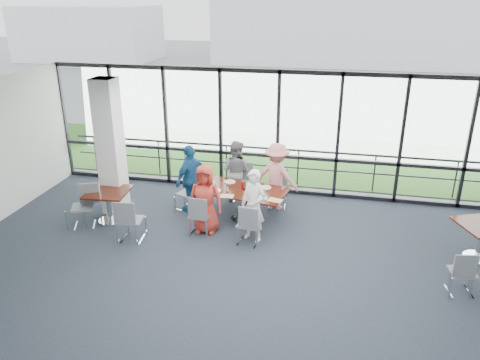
% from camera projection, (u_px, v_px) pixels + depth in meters
% --- Properties ---
extents(floor, '(12.00, 10.00, 0.02)m').
position_uv_depth(floor, '(234.00, 306.00, 7.92)').
color(floor, '#1F2432').
rests_on(floor, ground).
extents(ceiling, '(12.00, 10.00, 0.04)m').
position_uv_depth(ceiling, '(232.00, 121.00, 6.72)').
color(ceiling, white).
rests_on(ceiling, ground).
extents(curtain_wall_back, '(12.00, 0.10, 3.20)m').
position_uv_depth(curtain_wall_back, '(278.00, 134.00, 11.85)').
color(curtain_wall_back, white).
rests_on(curtain_wall_back, ground).
extents(structural_column, '(0.50, 0.50, 3.20)m').
position_uv_depth(structural_column, '(111.00, 148.00, 10.75)').
color(structural_column, white).
rests_on(structural_column, ground).
extents(apron, '(80.00, 70.00, 0.02)m').
position_uv_depth(apron, '(296.00, 139.00, 16.98)').
color(apron, gray).
rests_on(apron, ground).
extents(grass_strip, '(80.00, 5.00, 0.01)m').
position_uv_depth(grass_strip, '(289.00, 156.00, 15.16)').
color(grass_strip, '#36621F').
rests_on(grass_strip, ground).
extents(hangar_main, '(24.00, 10.00, 6.00)m').
position_uv_depth(hangar_main, '(382.00, 20.00, 35.00)').
color(hangar_main, white).
rests_on(hangar_main, ground).
extents(hangar_aux, '(10.00, 6.00, 4.00)m').
position_uv_depth(hangar_aux, '(89.00, 33.00, 36.13)').
color(hangar_aux, white).
rests_on(hangar_aux, ground).
extents(guard_rail, '(12.00, 0.06, 0.06)m').
position_uv_depth(guard_rail, '(280.00, 166.00, 12.80)').
color(guard_rail, '#2D2D33').
rests_on(guard_rail, ground).
extents(main_table, '(2.12, 1.43, 0.75)m').
position_uv_depth(main_table, '(243.00, 194.00, 10.70)').
color(main_table, '#37180B').
rests_on(main_table, ground).
extents(side_table_left, '(0.98, 0.98, 0.75)m').
position_uv_depth(side_table_left, '(108.00, 196.00, 10.60)').
color(side_table_left, '#37180B').
rests_on(side_table_left, ground).
extents(diner_near_left, '(0.76, 0.50, 1.55)m').
position_uv_depth(diner_near_left, '(205.00, 199.00, 10.10)').
color(diner_near_left, red).
rests_on(diner_near_left, ground).
extents(diner_near_right, '(0.69, 0.60, 1.58)m').
position_uv_depth(diner_near_right, '(254.00, 206.00, 9.75)').
color(diner_near_right, white).
rests_on(diner_near_right, ground).
extents(diner_far_left, '(0.87, 0.67, 1.58)m').
position_uv_depth(diner_far_left, '(236.00, 171.00, 11.63)').
color(diner_far_left, gray).
rests_on(diner_far_left, ground).
extents(diner_far_right, '(1.17, 0.78, 1.65)m').
position_uv_depth(diner_far_right, '(276.00, 177.00, 11.20)').
color(diner_far_right, pink).
rests_on(diner_far_right, ground).
extents(diner_end, '(0.88, 1.10, 1.65)m').
position_uv_depth(diner_end, '(191.00, 179.00, 11.07)').
color(diner_end, '#195189').
rests_on(diner_end, ground).
extents(chair_main_nl, '(0.45, 0.45, 0.89)m').
position_uv_depth(chair_main_nl, '(200.00, 215.00, 10.12)').
color(chair_main_nl, slate).
rests_on(chair_main_nl, ground).
extents(chair_main_nr, '(0.49, 0.49, 0.89)m').
position_uv_depth(chair_main_nr, '(249.00, 224.00, 9.71)').
color(chair_main_nr, slate).
rests_on(chair_main_nr, ground).
extents(chair_main_fl, '(0.48, 0.48, 0.92)m').
position_uv_depth(chair_main_fl, '(243.00, 183.00, 11.77)').
color(chair_main_fl, slate).
rests_on(chair_main_fl, ground).
extents(chair_main_fr, '(0.45, 0.45, 0.91)m').
position_uv_depth(chair_main_fr, '(277.00, 189.00, 11.41)').
color(chair_main_fr, slate).
rests_on(chair_main_fr, ground).
extents(chair_main_end, '(0.53, 0.53, 0.84)m').
position_uv_depth(chair_main_end, '(187.00, 193.00, 11.27)').
color(chair_main_end, slate).
rests_on(chair_main_end, ground).
extents(chair_spare_la, '(0.51, 0.51, 0.94)m').
position_uv_depth(chair_spare_la, '(131.00, 220.00, 9.84)').
color(chair_spare_la, slate).
rests_on(chair_spare_la, ground).
extents(chair_spare_lb, '(0.61, 0.61, 0.95)m').
position_uv_depth(chair_spare_lb, '(83.00, 207.00, 10.43)').
color(chair_spare_lb, slate).
rests_on(chair_spare_lb, ground).
extents(chair_spare_r, '(0.47, 0.47, 0.84)m').
position_uv_depth(chair_spare_r, '(463.00, 272.00, 8.10)').
color(chair_spare_r, slate).
rests_on(chair_spare_r, ground).
extents(plate_nl, '(0.28, 0.28, 0.01)m').
position_uv_depth(plate_nl, '(215.00, 190.00, 10.58)').
color(plate_nl, white).
rests_on(plate_nl, main_table).
extents(plate_nr, '(0.26, 0.26, 0.01)m').
position_uv_depth(plate_nr, '(261.00, 198.00, 10.18)').
color(plate_nr, white).
rests_on(plate_nr, main_table).
extents(plate_fl, '(0.27, 0.27, 0.01)m').
position_uv_depth(plate_fl, '(230.00, 182.00, 11.07)').
color(plate_fl, white).
rests_on(plate_fl, main_table).
extents(plate_fr, '(0.26, 0.26, 0.01)m').
position_uv_depth(plate_fr, '(266.00, 187.00, 10.75)').
color(plate_fr, white).
rests_on(plate_fr, main_table).
extents(plate_end, '(0.25, 0.25, 0.01)m').
position_uv_depth(plate_end, '(209.00, 183.00, 11.02)').
color(plate_end, white).
rests_on(plate_end, main_table).
extents(tumbler_a, '(0.06, 0.06, 0.13)m').
position_uv_depth(tumbler_a, '(227.00, 189.00, 10.49)').
color(tumbler_a, white).
rests_on(tumbler_a, main_table).
extents(tumbler_b, '(0.07, 0.07, 0.14)m').
position_uv_depth(tumbler_b, '(252.00, 191.00, 10.40)').
color(tumbler_b, white).
rests_on(tumbler_b, main_table).
extents(tumbler_c, '(0.06, 0.06, 0.13)m').
position_uv_depth(tumbler_c, '(250.00, 184.00, 10.78)').
color(tumbler_c, white).
rests_on(tumbler_c, main_table).
extents(tumbler_d, '(0.07, 0.07, 0.14)m').
position_uv_depth(tumbler_d, '(214.00, 185.00, 10.72)').
color(tumbler_d, white).
rests_on(tumbler_d, main_table).
extents(menu_a, '(0.32, 0.23, 0.00)m').
position_uv_depth(menu_a, '(227.00, 196.00, 10.30)').
color(menu_a, silver).
rests_on(menu_a, main_table).
extents(menu_b, '(0.35, 0.28, 0.00)m').
position_uv_depth(menu_b, '(275.00, 200.00, 10.10)').
color(menu_b, silver).
rests_on(menu_b, main_table).
extents(menu_c, '(0.32, 0.23, 0.00)m').
position_uv_depth(menu_c, '(253.00, 184.00, 10.94)').
color(menu_c, silver).
rests_on(menu_c, main_table).
extents(condiment_caddy, '(0.10, 0.07, 0.04)m').
position_uv_depth(condiment_caddy, '(245.00, 188.00, 10.66)').
color(condiment_caddy, black).
rests_on(condiment_caddy, main_table).
extents(ketchup_bottle, '(0.06, 0.06, 0.18)m').
position_uv_depth(ketchup_bottle, '(242.00, 185.00, 10.65)').
color(ketchup_bottle, '#93060D').
rests_on(ketchup_bottle, main_table).
extents(green_bottle, '(0.05, 0.05, 0.20)m').
position_uv_depth(green_bottle, '(246.00, 185.00, 10.63)').
color(green_bottle, '#217734').
rests_on(green_bottle, main_table).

